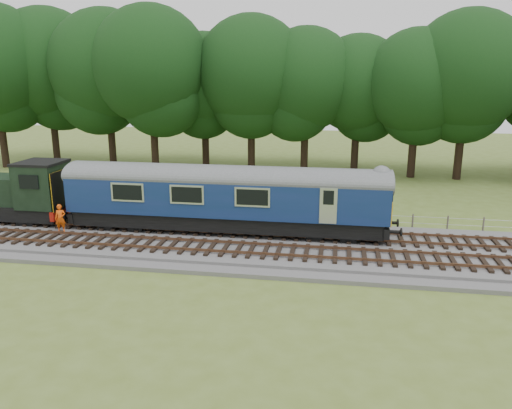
# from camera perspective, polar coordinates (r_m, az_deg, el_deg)

# --- Properties ---
(ground) EXTENTS (120.00, 120.00, 0.00)m
(ground) POSITION_cam_1_polar(r_m,az_deg,el_deg) (27.04, 1.58, -4.93)
(ground) COLOR #566926
(ground) RESTS_ON ground
(ballast) EXTENTS (70.00, 7.00, 0.35)m
(ballast) POSITION_cam_1_polar(r_m,az_deg,el_deg) (26.98, 1.58, -4.58)
(ballast) COLOR #4C4C4F
(ballast) RESTS_ON ground
(track_north) EXTENTS (67.20, 2.40, 0.21)m
(track_north) POSITION_cam_1_polar(r_m,az_deg,el_deg) (28.22, 1.98, -3.20)
(track_north) COLOR black
(track_north) RESTS_ON ballast
(track_south) EXTENTS (67.20, 2.40, 0.21)m
(track_south) POSITION_cam_1_polar(r_m,az_deg,el_deg) (25.41, 1.08, -5.24)
(track_south) COLOR black
(track_south) RESTS_ON ballast
(fence) EXTENTS (64.00, 0.12, 1.00)m
(fence) POSITION_cam_1_polar(r_m,az_deg,el_deg) (31.28, 2.73, -2.21)
(fence) COLOR #6B6054
(fence) RESTS_ON ground
(tree_line) EXTENTS (70.00, 8.00, 18.00)m
(tree_line) POSITION_cam_1_polar(r_m,az_deg,el_deg) (48.23, 5.23, 3.73)
(tree_line) COLOR black
(tree_line) RESTS_ON ground
(dmu_railcar) EXTENTS (18.05, 2.86, 3.88)m
(dmu_railcar) POSITION_cam_1_polar(r_m,az_deg,el_deg) (28.11, -3.53, 1.35)
(dmu_railcar) COLOR black
(dmu_railcar) RESTS_ON ground
(shunter_loco) EXTENTS (8.91, 2.60, 3.38)m
(shunter_loco) POSITION_cam_1_polar(r_m,az_deg,el_deg) (34.15, -26.93, 1.06)
(shunter_loco) COLOR black
(shunter_loco) RESTS_ON ground
(worker) EXTENTS (0.67, 0.53, 1.62)m
(worker) POSITION_cam_1_polar(r_m,az_deg,el_deg) (30.35, -21.45, -1.49)
(worker) COLOR #F5530C
(worker) RESTS_ON ballast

